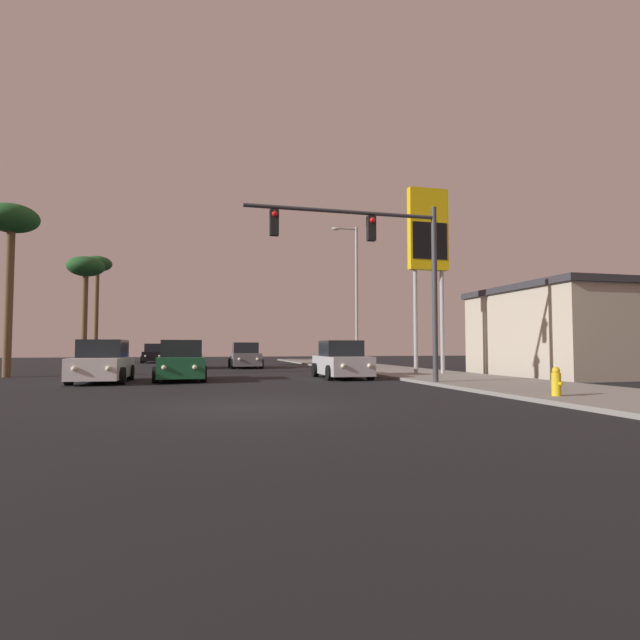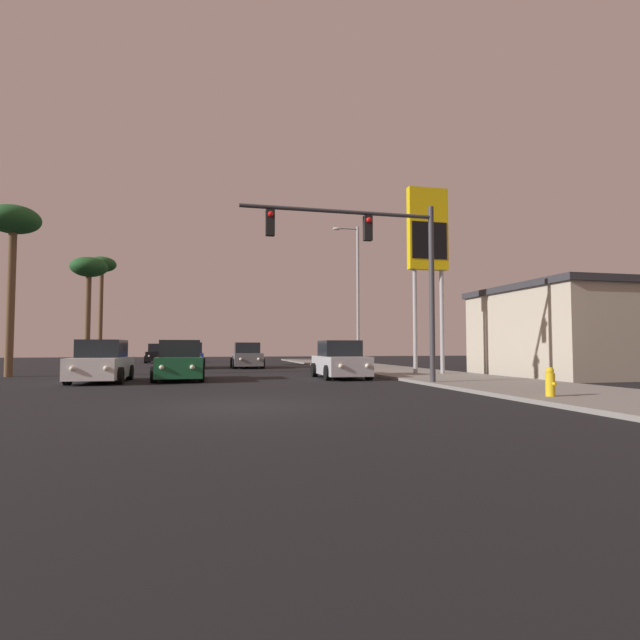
% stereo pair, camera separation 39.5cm
% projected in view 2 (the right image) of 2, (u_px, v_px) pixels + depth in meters
% --- Properties ---
extents(ground_plane, '(120.00, 120.00, 0.00)m').
position_uv_depth(ground_plane, '(241.00, 406.00, 11.75)').
color(ground_plane, black).
extents(sidewalk_right, '(5.00, 60.00, 0.12)m').
position_uv_depth(sidewalk_right, '(428.00, 375.00, 23.62)').
color(sidewalk_right, gray).
rests_on(sidewalk_right, ground).
extents(building_gas_station, '(10.30, 8.30, 4.30)m').
position_uv_depth(building_gas_station, '(601.00, 331.00, 24.32)').
color(building_gas_station, '#B2A893').
rests_on(building_gas_station, ground).
extents(car_blue, '(2.04, 4.32, 1.68)m').
position_uv_depth(car_blue, '(189.00, 357.00, 32.69)').
color(car_blue, navy).
rests_on(car_blue, ground).
extents(car_grey, '(2.04, 4.32, 1.68)m').
position_uv_depth(car_grey, '(247.00, 356.00, 33.14)').
color(car_grey, slate).
rests_on(car_grey, ground).
extents(car_white, '(2.04, 4.33, 1.68)m').
position_uv_depth(car_white, '(101.00, 363.00, 19.75)').
color(car_white, silver).
rests_on(car_white, ground).
extents(car_black, '(2.04, 4.32, 1.68)m').
position_uv_depth(car_black, '(158.00, 354.00, 43.98)').
color(car_black, black).
rests_on(car_black, ground).
extents(car_green, '(2.04, 4.33, 1.68)m').
position_uv_depth(car_green, '(180.00, 362.00, 20.89)').
color(car_green, '#195933').
rests_on(car_green, ground).
extents(car_silver, '(2.04, 4.33, 1.68)m').
position_uv_depth(car_silver, '(340.00, 361.00, 22.25)').
color(car_silver, '#B7B7BC').
rests_on(car_silver, ground).
extents(traffic_light_mast, '(7.17, 0.36, 6.50)m').
position_uv_depth(traffic_light_mast, '(379.00, 255.00, 18.01)').
color(traffic_light_mast, '#38383D').
rests_on(traffic_light_mast, sidewalk_right).
extents(street_lamp, '(1.74, 0.24, 9.00)m').
position_uv_depth(street_lamp, '(356.00, 289.00, 31.85)').
color(street_lamp, '#99999E').
rests_on(street_lamp, sidewalk_right).
extents(gas_station_sign, '(2.00, 0.42, 9.00)m').
position_uv_depth(gas_station_sign, '(428.00, 239.00, 24.17)').
color(gas_station_sign, '#99999E').
rests_on(gas_station_sign, sidewalk_right).
extents(fire_hydrant, '(0.24, 0.34, 0.76)m').
position_uv_depth(fire_hydrant, '(550.00, 382.00, 12.92)').
color(fire_hydrant, gold).
rests_on(fire_hydrant, sidewalk_right).
extents(palm_tree_near, '(2.40, 2.40, 8.08)m').
position_uv_depth(palm_tree_near, '(13.00, 228.00, 23.54)').
color(palm_tree_near, brown).
rests_on(palm_tree_near, ground).
extents(palm_tree_mid, '(2.40, 2.40, 7.43)m').
position_uv_depth(palm_tree_mid, '(89.00, 272.00, 33.52)').
color(palm_tree_mid, brown).
rests_on(palm_tree_mid, ground).
extents(palm_tree_far, '(2.40, 2.40, 9.19)m').
position_uv_depth(palm_tree_far, '(102.00, 271.00, 43.08)').
color(palm_tree_far, brown).
rests_on(palm_tree_far, ground).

